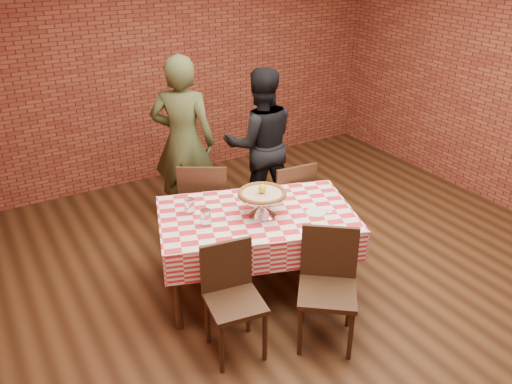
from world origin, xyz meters
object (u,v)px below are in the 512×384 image
at_px(chair_far_left, 206,202).
at_px(pizza, 262,194).
at_px(table, 257,252).
at_px(pizza_stand, 262,204).
at_px(condiment_caddy, 255,192).
at_px(chair_far_right, 286,201).
at_px(chair_near_right, 327,292).
at_px(diner_black, 260,144).
at_px(water_glass_right, 189,206).
at_px(diner_olive, 183,142).
at_px(water_glass_left, 206,218).
at_px(chair_near_left, 235,305).

bearing_deg(chair_far_left, pizza, 126.75).
bearing_deg(table, pizza_stand, -52.15).
distance_m(condiment_caddy, chair_far_right, 0.73).
xyz_separation_m(chair_near_right, diner_black, (0.66, 2.07, 0.37)).
xyz_separation_m(table, water_glass_right, (-0.48, 0.28, 0.45)).
xyz_separation_m(chair_far_right, diner_olive, (-0.69, 0.91, 0.46)).
height_order(water_glass_left, diner_black, diner_black).
distance_m(water_glass_right, diner_olive, 1.27).
distance_m(pizza, diner_olive, 1.50).
height_order(pizza, chair_near_right, pizza).
distance_m(condiment_caddy, chair_near_right, 1.15).
xyz_separation_m(pizza, water_glass_right, (-0.51, 0.32, -0.12)).
relative_size(pizza_stand, chair_near_left, 0.47).
bearing_deg(chair_far_left, diner_olive, -62.27).
bearing_deg(table, chair_near_left, -131.76).
xyz_separation_m(table, water_glass_left, (-0.45, 0.04, 0.45)).
relative_size(table, chair_near_left, 1.84).
distance_m(chair_far_left, diner_olive, 0.72).
relative_size(pizza, water_glass_right, 2.99).
height_order(table, pizza, pizza).
distance_m(chair_far_right, diner_black, 0.77).
bearing_deg(diner_olive, chair_near_left, 112.92).
relative_size(water_glass_right, diner_olive, 0.07).
distance_m(chair_near_right, diner_black, 2.20).
distance_m(diner_olive, diner_black, 0.83).
bearing_deg(pizza, water_glass_right, 148.11).
height_order(pizza_stand, diner_black, diner_black).
bearing_deg(water_glass_right, chair_far_left, 55.02).
relative_size(pizza, condiment_caddy, 3.08).
bearing_deg(condiment_caddy, diner_olive, 131.99).
height_order(water_glass_left, chair_near_left, water_glass_left).
height_order(pizza, water_glass_right, pizza).
bearing_deg(diner_black, diner_olive, 1.32).
relative_size(table, water_glass_right, 11.96).
bearing_deg(pizza, condiment_caddy, 71.02).
xyz_separation_m(chair_near_left, diner_olive, (0.52, 2.06, 0.48)).
bearing_deg(water_glass_right, table, -30.13).
height_order(table, condiment_caddy, condiment_caddy).
height_order(water_glass_right, condiment_caddy, water_glass_right).
relative_size(water_glass_right, chair_far_right, 0.15).
height_order(water_glass_left, diner_olive, diner_olive).
distance_m(chair_near_left, diner_black, 2.28).
bearing_deg(water_glass_right, condiment_caddy, -3.90).
bearing_deg(water_glass_left, condiment_caddy, 19.19).
bearing_deg(chair_near_left, pizza, 53.31).
distance_m(pizza_stand, diner_olive, 1.50).
relative_size(condiment_caddy, chair_near_right, 0.14).
height_order(chair_far_left, chair_far_right, chair_far_left).
bearing_deg(pizza, diner_olive, 91.88).
bearing_deg(chair_near_left, chair_near_right, -11.87).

